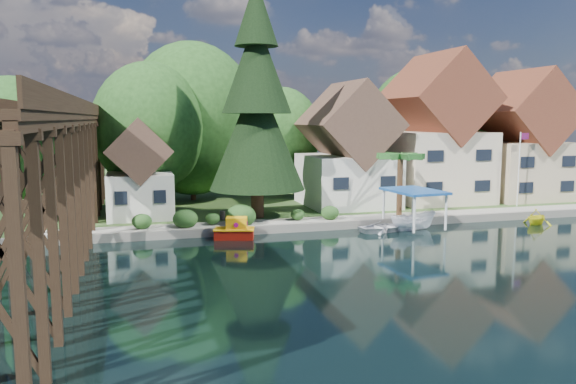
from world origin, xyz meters
name	(u,v)px	position (x,y,z in m)	size (l,w,h in m)	color
ground	(335,258)	(0.00, 0.00, 0.00)	(140.00, 140.00, 0.00)	black
bank	(235,187)	(0.00, 34.00, 0.25)	(140.00, 52.00, 0.50)	#294E1F
seawall	(348,225)	(4.00, 8.00, 0.31)	(60.00, 0.40, 0.62)	slate
promenade	(366,218)	(6.00, 9.30, 0.53)	(50.00, 2.60, 0.06)	gray
trestle_bridge	(54,167)	(-16.00, 5.17, 5.35)	(4.12, 44.18, 9.30)	black
house_left	(347,154)	(7.00, 16.00, 5.14)	(7.64, 8.64, 11.02)	silver
house_center	(435,138)	(16.00, 16.50, 6.42)	(8.65, 9.18, 13.89)	beige
house_right	(520,144)	(25.00, 16.00, 5.78)	(8.15, 8.64, 12.45)	#C3AF8C
shed	(140,175)	(-11.00, 14.50, 3.83)	(5.09, 5.40, 7.85)	silver
bg_trees	(268,129)	(1.00, 21.25, 7.29)	(49.90, 13.30, 10.57)	#382314
shrubs	(232,215)	(-4.60, 9.26, 1.23)	(15.76, 2.47, 1.70)	#1B4218
conifer	(257,105)	(-2.12, 11.90, 9.29)	(7.41, 7.41, 18.25)	#382314
palm_tree	(400,158)	(9.01, 9.65, 5.13)	(4.88, 4.88, 5.30)	#382314
flagpole	(520,161)	(21.50, 11.34, 4.53)	(1.02, 0.23, 6.58)	white
tugboat	(235,230)	(-4.84, 6.86, 0.60)	(3.03, 2.16, 1.99)	#A9160B
boat_white_a	(384,226)	(6.19, 6.46, 0.39)	(2.71, 3.79, 0.79)	white
boat_canopy	(414,213)	(8.47, 6.23, 1.30)	(3.94, 5.03, 3.04)	white
boat_yellow	(537,216)	(18.91, 5.75, 0.69)	(2.27, 2.64, 1.39)	yellow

